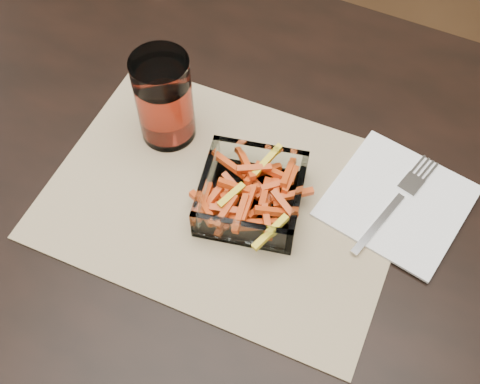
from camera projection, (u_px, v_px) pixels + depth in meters
name	position (u px, v px, depth m)	size (l,w,h in m)	color
dining_table	(191.00, 226.00, 0.87)	(1.60, 0.90, 0.75)	black
placemat	(225.00, 197.00, 0.79)	(0.45, 0.33, 0.00)	tan
glass_bowl	(251.00, 195.00, 0.76)	(0.15, 0.15, 0.05)	white
tumbler	(164.00, 101.00, 0.79)	(0.08, 0.08, 0.13)	white
napkin	(398.00, 201.00, 0.78)	(0.17, 0.17, 0.00)	white
fork	(397.00, 201.00, 0.78)	(0.06, 0.18, 0.00)	silver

